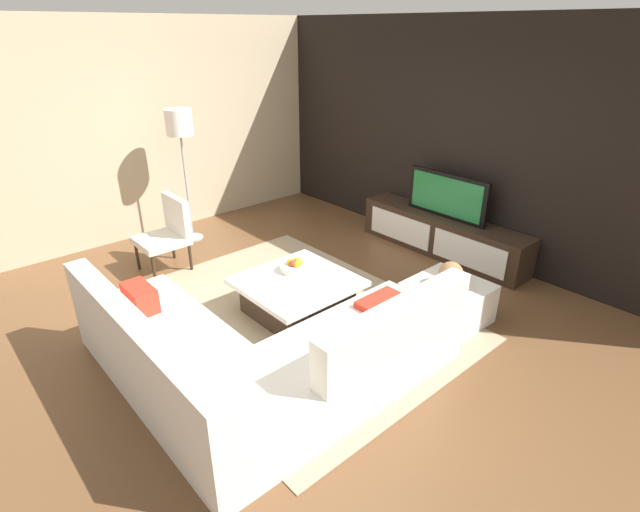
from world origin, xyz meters
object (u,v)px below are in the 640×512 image
object	(u,v)px
sectional_couch	(255,356)
television	(447,196)
fruit_bowl	(294,266)
decorative_ball	(451,274)
floor_lamp	(180,130)
accent_chair_near	(168,230)
ottoman	(447,302)
media_console	(442,235)
coffee_table	(297,296)

from	to	relation	value
sectional_couch	television	bearing A→B (deg)	99.26
fruit_bowl	decorative_ball	xyz separation A→B (m)	(1.26, 0.91, 0.09)
floor_lamp	sectional_couch	bearing A→B (deg)	-19.26
television	floor_lamp	bearing A→B (deg)	-139.78
accent_chair_near	ottoman	size ratio (longest dim) A/B	1.24
floor_lamp	decorative_ball	xyz separation A→B (m)	(3.54, 0.88, -0.96)
media_console	floor_lamp	size ratio (longest dim) A/B	1.31
floor_lamp	decorative_ball	bearing A→B (deg)	14.03
coffee_table	ottoman	distance (m)	1.48
media_console	television	bearing A→B (deg)	90.00
television	fruit_bowl	distance (m)	2.24
ottoman	decorative_ball	xyz separation A→B (m)	(0.00, 0.00, 0.32)
decorative_ball	fruit_bowl	bearing A→B (deg)	-143.99
accent_chair_near	floor_lamp	bearing A→B (deg)	134.24
decorative_ball	television	bearing A→B (deg)	127.44
floor_lamp	fruit_bowl	world-z (taller)	floor_lamp
media_console	coffee_table	xyz separation A→B (m)	(-0.10, -2.30, -0.05)
ottoman	accent_chair_near	bearing A→B (deg)	-152.73
floor_lamp	television	bearing A→B (deg)	40.22
ottoman	decorative_ball	size ratio (longest dim) A/B	2.95
media_console	television	size ratio (longest dim) A/B	2.05
television	accent_chair_near	size ratio (longest dim) A/B	1.27
accent_chair_near	fruit_bowl	xyz separation A→B (m)	(1.64, 0.58, -0.05)
television	ottoman	size ratio (longest dim) A/B	1.58
ottoman	decorative_ball	bearing A→B (deg)	0.00
accent_chair_near	floor_lamp	xyz separation A→B (m)	(-0.64, 0.61, 0.99)
sectional_couch	accent_chair_near	distance (m)	2.50
ottoman	media_console	bearing A→B (deg)	127.45
sectional_couch	fruit_bowl	xyz separation A→B (m)	(-0.81, 1.05, 0.15)
sectional_couch	coffee_table	size ratio (longest dim) A/B	2.30
sectional_couch	accent_chair_near	bearing A→B (deg)	169.14
coffee_table	fruit_bowl	xyz separation A→B (m)	(-0.18, 0.10, 0.23)
television	coffee_table	size ratio (longest dim) A/B	1.04
fruit_bowl	sectional_couch	bearing A→B (deg)	-52.44
fruit_bowl	decorative_ball	distance (m)	1.56
media_console	television	xyz separation A→B (m)	(0.00, 0.00, 0.53)
coffee_table	fruit_bowl	size ratio (longest dim) A/B	3.79
floor_lamp	ottoman	xyz separation A→B (m)	(3.54, 0.88, -1.27)
accent_chair_near	decorative_ball	bearing A→B (deg)	25.07
sectional_couch	fruit_bowl	world-z (taller)	sectional_couch
media_console	coffee_table	size ratio (longest dim) A/B	2.14
coffee_table	fruit_bowl	world-z (taller)	fruit_bowl
fruit_bowl	accent_chair_near	bearing A→B (deg)	-160.53
media_console	accent_chair_near	bearing A→B (deg)	-124.68
sectional_couch	accent_chair_near	xyz separation A→B (m)	(-2.45, 0.47, 0.20)
floor_lamp	fruit_bowl	bearing A→B (deg)	-0.75
television	floor_lamp	xyz separation A→B (m)	(-2.56, -2.16, 0.70)
floor_lamp	ottoman	world-z (taller)	floor_lamp
media_console	accent_chair_near	xyz separation A→B (m)	(-1.92, -2.77, 0.24)
media_console	coffee_table	distance (m)	2.30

